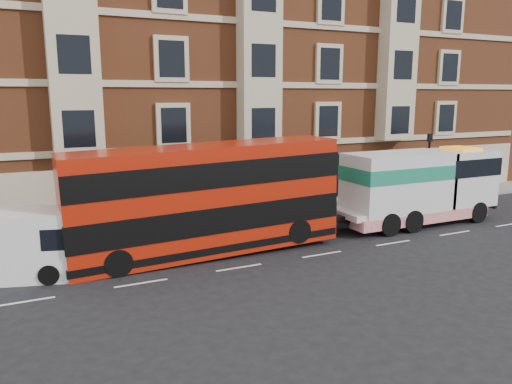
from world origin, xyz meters
The scene contains 8 objects.
ground centered at (0.00, 0.00, 0.00)m, with size 120.00×120.00×0.00m, color black.
sidewalk centered at (0.00, 7.50, 0.07)m, with size 90.00×3.00×0.15m, color slate.
victorian_terrace centered at (0.50, 15.00, 10.07)m, with size 45.00×12.00×20.40m.
lamp_post_west centered at (-6.00, 6.20, 2.68)m, with size 0.35×0.15×4.35m.
lamp_post_east centered at (12.00, 6.20, 2.68)m, with size 0.35×0.15×4.35m.
double_decker_bus centered at (-4.59, 2.30, 2.55)m, with size 11.90×2.73×4.82m.
tow_truck centered at (7.48, 2.30, 2.11)m, with size 9.53×2.82×3.97m.
box_van centered at (-12.38, 2.70, 1.29)m, with size 5.40×3.32×2.62m.
Camera 1 is at (-11.68, -17.79, 6.94)m, focal length 35.00 mm.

